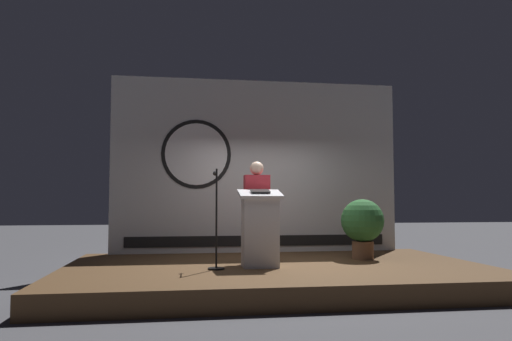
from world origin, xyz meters
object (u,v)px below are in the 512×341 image
speaker_person (257,211)px  microphone_stand (216,234)px  podium (260,229)px  potted_plant (362,223)px

speaker_person → microphone_stand: size_ratio=1.11×
podium → potted_plant: (1.88, 0.72, 0.04)m
podium → microphone_stand: size_ratio=0.80×
podium → speaker_person: (0.02, 0.48, 0.26)m
microphone_stand → potted_plant: 2.67m
microphone_stand → speaker_person: bearing=40.5°
microphone_stand → potted_plant: size_ratio=1.43×
speaker_person → potted_plant: 1.88m
microphone_stand → podium: bearing=9.1°
podium → speaker_person: 0.54m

